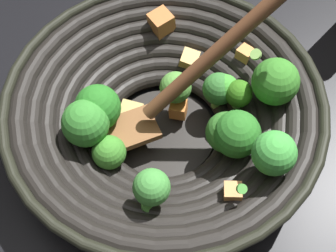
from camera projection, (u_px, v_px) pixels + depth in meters
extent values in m
plane|color=black|center=(164.00, 136.00, 0.70)|extent=(4.00, 4.00, 0.00)
cylinder|color=black|center=(164.00, 134.00, 0.69)|extent=(0.14, 0.14, 0.01)
torus|color=black|center=(164.00, 129.00, 0.68)|extent=(0.20, 0.20, 0.02)
torus|color=black|center=(164.00, 125.00, 0.67)|extent=(0.23, 0.23, 0.02)
torus|color=black|center=(164.00, 122.00, 0.66)|extent=(0.26, 0.26, 0.02)
torus|color=black|center=(164.00, 118.00, 0.66)|extent=(0.29, 0.29, 0.02)
torus|color=black|center=(164.00, 114.00, 0.65)|extent=(0.32, 0.32, 0.02)
torus|color=black|center=(164.00, 110.00, 0.64)|extent=(0.36, 0.36, 0.02)
torus|color=black|center=(164.00, 107.00, 0.63)|extent=(0.39, 0.39, 0.02)
torus|color=black|center=(164.00, 103.00, 0.62)|extent=(0.41, 0.41, 0.01)
cylinder|color=#89BB5A|center=(111.00, 161.00, 0.64)|extent=(0.02, 0.02, 0.02)
sphere|color=#3E882B|center=(109.00, 152.00, 0.62)|extent=(0.04, 0.04, 0.04)
cylinder|color=#7CBD45|center=(270.00, 164.00, 0.59)|extent=(0.02, 0.02, 0.01)
sphere|color=green|center=(274.00, 153.00, 0.56)|extent=(0.05, 0.05, 0.05)
cylinder|color=#7FB459|center=(89.00, 138.00, 0.64)|extent=(0.03, 0.03, 0.02)
sphere|color=#36872F|center=(85.00, 123.00, 0.61)|extent=(0.06, 0.06, 0.06)
cylinder|color=#6C914A|center=(223.00, 98.00, 0.68)|extent=(0.02, 0.02, 0.02)
sphere|color=green|center=(224.00, 88.00, 0.66)|extent=(0.04, 0.04, 0.04)
cylinder|color=#6DA349|center=(224.00, 143.00, 0.64)|extent=(0.03, 0.03, 0.02)
sphere|color=#35772A|center=(226.00, 132.00, 0.62)|extent=(0.05, 0.05, 0.05)
cylinder|color=#78B047|center=(152.00, 197.00, 0.58)|extent=(0.02, 0.02, 0.02)
sphere|color=#45963F|center=(152.00, 187.00, 0.56)|extent=(0.04, 0.04, 0.04)
cylinder|color=#73AF3F|center=(175.00, 99.00, 0.68)|extent=(0.02, 0.02, 0.02)
sphere|color=#56993E|center=(176.00, 87.00, 0.66)|extent=(0.04, 0.04, 0.04)
cylinder|color=#77B95B|center=(234.00, 148.00, 0.64)|extent=(0.03, 0.03, 0.02)
sphere|color=#2B7325|center=(237.00, 134.00, 0.61)|extent=(0.06, 0.06, 0.06)
cylinder|color=#84C15E|center=(237.00, 103.00, 0.67)|extent=(0.02, 0.02, 0.01)
sphere|color=#35751A|center=(239.00, 94.00, 0.65)|extent=(0.04, 0.04, 0.04)
cylinder|color=#76B14F|center=(217.00, 101.00, 0.69)|extent=(0.02, 0.02, 0.02)
sphere|color=#377B33|center=(219.00, 89.00, 0.66)|extent=(0.04, 0.04, 0.04)
cylinder|color=#549F4E|center=(101.00, 121.00, 0.66)|extent=(0.03, 0.02, 0.02)
sphere|color=#277522|center=(98.00, 108.00, 0.63)|extent=(0.06, 0.06, 0.06)
cylinder|color=#68AC46|center=(271.00, 97.00, 0.65)|extent=(0.03, 0.03, 0.02)
sphere|color=#39872A|center=(275.00, 82.00, 0.62)|extent=(0.06, 0.06, 0.06)
cube|color=#DD8D48|center=(245.00, 55.00, 0.69)|extent=(0.03, 0.03, 0.02)
cube|color=#CB763B|center=(161.00, 22.00, 0.71)|extent=(0.03, 0.03, 0.03)
cube|color=#CF894A|center=(233.00, 193.00, 0.58)|extent=(0.03, 0.03, 0.02)
cube|color=tan|center=(131.00, 115.00, 0.67)|extent=(0.04, 0.04, 0.03)
cube|color=gold|center=(189.00, 60.00, 0.71)|extent=(0.04, 0.03, 0.03)
cube|color=orange|center=(178.00, 109.00, 0.68)|extent=(0.03, 0.03, 0.02)
cylinder|color=#99D166|center=(255.00, 53.00, 0.66)|extent=(0.02, 0.02, 0.01)
cylinder|color=#6BC651|center=(147.00, 206.00, 0.58)|extent=(0.02, 0.02, 0.01)
cylinder|color=#6BC651|center=(141.00, 120.00, 0.68)|extent=(0.02, 0.02, 0.01)
cylinder|color=#56B247|center=(242.00, 189.00, 0.55)|extent=(0.01, 0.01, 0.01)
cylinder|color=#56B247|center=(227.00, 131.00, 0.66)|extent=(0.02, 0.02, 0.01)
cylinder|color=#6BC651|center=(224.00, 124.00, 0.64)|extent=(0.01, 0.01, 0.01)
cube|color=brown|center=(130.00, 130.00, 0.65)|extent=(0.06, 0.08, 0.01)
cylinder|color=brown|center=(228.00, 42.00, 0.57)|extent=(0.05, 0.21, 0.19)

